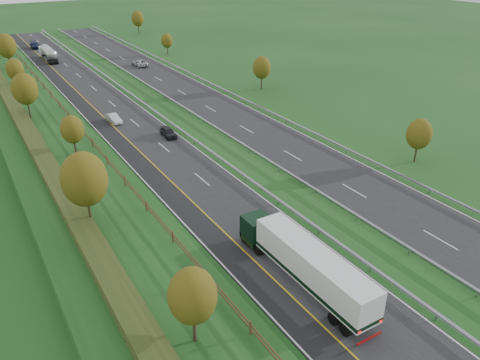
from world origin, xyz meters
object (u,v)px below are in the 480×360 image
at_px(box_lorry, 305,262).
at_px(car_small_far, 35,45).
at_px(road_tanker, 48,53).
at_px(car_oncoming, 140,63).
at_px(car_dark_near, 168,132).
at_px(car_silver_mid, 113,118).

relative_size(box_lorry, car_small_far, 2.86).
bearing_deg(road_tanker, car_oncoming, -45.75).
xyz_separation_m(box_lorry, car_oncoming, (16.55, 83.65, -1.54)).
xyz_separation_m(box_lorry, road_tanker, (-0.65, 101.30, -0.47)).
bearing_deg(box_lorry, car_small_far, 90.38).
height_order(box_lorry, car_dark_near, box_lorry).
xyz_separation_m(box_lorry, car_silver_mid, (-1.10, 48.30, -1.61)).
relative_size(car_silver_mid, car_small_far, 0.72).
bearing_deg(car_dark_near, car_oncoming, 78.01).
distance_m(box_lorry, car_oncoming, 85.28).
relative_size(box_lorry, car_dark_near, 3.98).
height_order(road_tanker, car_oncoming, road_tanker).
distance_m(road_tanker, car_dark_near, 63.63).
xyz_separation_m(box_lorry, car_dark_near, (4.03, 37.85, -1.59)).
distance_m(box_lorry, car_small_far, 119.40).
bearing_deg(road_tanker, car_small_far, 90.47).
height_order(box_lorry, car_small_far, box_lorry).
height_order(box_lorry, road_tanker, box_lorry).
bearing_deg(car_silver_mid, car_small_far, 84.18).
bearing_deg(road_tanker, car_dark_near, -85.78).
bearing_deg(car_dark_near, car_silver_mid, 119.45).
bearing_deg(car_oncoming, car_small_far, -65.73).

